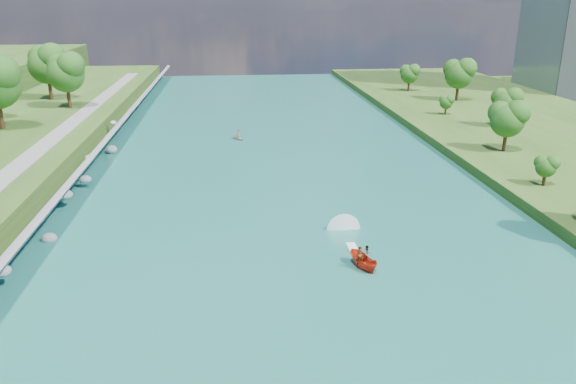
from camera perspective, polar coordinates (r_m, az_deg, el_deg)
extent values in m
plane|color=#2D5119|center=(49.09, 1.60, -9.51)|extent=(260.00, 260.00, 0.00)
cube|color=#1A6363|center=(67.20, -0.61, -1.32)|extent=(55.00, 240.00, 0.10)
cube|color=slate|center=(69.32, -22.41, -0.64)|extent=(3.54, 236.00, 4.05)
ellipsoid|color=gray|center=(53.90, -27.05, -7.18)|extent=(1.56, 1.45, 1.00)
ellipsoid|color=gray|center=(62.45, -23.11, -4.37)|extent=(1.61, 1.34, 1.21)
ellipsoid|color=gray|center=(70.90, -21.73, -0.26)|extent=(1.84, 1.93, 1.04)
ellipsoid|color=gray|center=(77.74, -19.89, 1.21)|extent=(1.56, 1.48, 1.06)
ellipsoid|color=gray|center=(85.47, -19.46, 3.33)|extent=(1.44, 1.60, 0.84)
ellipsoid|color=gray|center=(94.18, -17.50, 4.11)|extent=(1.79, 1.97, 1.41)
ellipsoid|color=gray|center=(103.66, -17.32, 6.71)|extent=(1.14, 1.36, 0.82)
ellipsoid|color=#124414|center=(116.37, -21.62, 10.98)|extent=(7.41, 7.41, 12.36)
ellipsoid|color=#124414|center=(127.76, -23.27, 11.61)|extent=(8.00, 8.00, 13.34)
ellipsoid|color=#124414|center=(75.93, 24.73, 2.25)|extent=(2.71, 2.71, 4.52)
ellipsoid|color=#124414|center=(90.67, 21.38, 6.69)|extent=(5.44, 5.44, 9.07)
ellipsoid|color=#124414|center=(108.52, 21.27, 8.36)|extent=(4.99, 4.99, 8.31)
ellipsoid|color=#124414|center=(116.81, 15.77, 8.68)|extent=(2.74, 2.74, 4.57)
ellipsoid|color=#124414|center=(133.90, 16.96, 11.23)|extent=(6.62, 6.62, 11.03)
ellipsoid|color=#124414|center=(145.31, 12.23, 11.53)|extent=(4.66, 4.66, 7.76)
imported|color=red|center=(52.11, 7.62, -6.91)|extent=(2.63, 3.90, 1.41)
imported|color=#66605B|center=(51.41, 7.31, -6.53)|extent=(0.77, 0.60, 1.89)
imported|color=#66605B|center=(52.47, 8.05, -6.20)|extent=(0.82, 0.66, 1.59)
cube|color=white|center=(55.03, 6.88, -6.18)|extent=(0.90, 5.00, 0.06)
imported|color=gray|center=(99.01, -5.04, 5.55)|extent=(3.22, 3.68, 0.63)
imported|color=#66605B|center=(98.85, -5.05, 5.92)|extent=(0.80, 0.61, 1.46)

